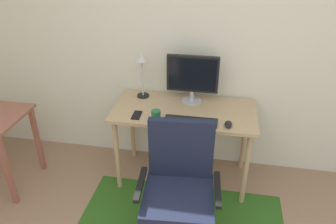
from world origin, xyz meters
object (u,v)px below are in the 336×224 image
(desk, at_px, (184,118))
(office_chair, at_px, (179,198))
(keyboard, at_px, (191,121))
(coffee_cup, at_px, (156,116))
(computer_mouse, at_px, (228,124))
(cell_phone, at_px, (137,115))
(monitor, at_px, (193,76))
(desk_lamp, at_px, (142,67))

(desk, relative_size, office_chair, 1.29)
(keyboard, distance_m, coffee_cup, 0.28)
(office_chair, bearing_deg, computer_mouse, 53.22)
(coffee_cup, relative_size, cell_phone, 0.65)
(monitor, bearing_deg, office_chair, -88.66)
(desk, xyz_separation_m, coffee_cup, (-0.20, -0.23, 0.13))
(coffee_cup, distance_m, cell_phone, 0.19)
(keyboard, relative_size, coffee_cup, 4.74)
(keyboard, relative_size, desk_lamp, 1.05)
(desk, bearing_deg, monitor, 75.49)
(desk, relative_size, computer_mouse, 11.89)
(computer_mouse, bearing_deg, cell_phone, 177.40)
(coffee_cup, xyz_separation_m, cell_phone, (-0.18, 0.05, -0.04))
(desk_lamp, distance_m, office_chair, 1.20)
(monitor, relative_size, keyboard, 1.06)
(desk_lamp, relative_size, office_chair, 0.43)
(desk, height_order, office_chair, office_chair)
(keyboard, relative_size, computer_mouse, 4.13)
(cell_phone, height_order, desk_lamp, desk_lamp)
(monitor, relative_size, office_chair, 0.47)
(desk_lamp, bearing_deg, computer_mouse, -26.75)
(cell_phone, bearing_deg, monitor, 38.45)
(keyboard, xyz_separation_m, office_chair, (-0.01, -0.51, -0.35))
(monitor, height_order, desk_lamp, monitor)
(keyboard, xyz_separation_m, computer_mouse, (0.30, -0.01, 0.01))
(computer_mouse, bearing_deg, coffee_cup, -178.55)
(desk, bearing_deg, cell_phone, -154.51)
(desk_lamp, bearing_deg, cell_phone, -84.31)
(desk, bearing_deg, computer_mouse, -29.57)
(computer_mouse, xyz_separation_m, office_chair, (-0.31, -0.50, -0.36))
(coffee_cup, bearing_deg, monitor, 58.09)
(computer_mouse, distance_m, office_chair, 0.69)
(desk, height_order, keyboard, keyboard)
(computer_mouse, height_order, coffee_cup, coffee_cup)
(desk, height_order, cell_phone, cell_phone)
(desk, relative_size, desk_lamp, 3.01)
(computer_mouse, relative_size, office_chair, 0.11)
(coffee_cup, bearing_deg, desk_lamp, 117.04)
(computer_mouse, relative_size, coffee_cup, 1.15)
(keyboard, distance_m, office_chair, 0.62)
(computer_mouse, relative_size, desk_lamp, 0.25)
(computer_mouse, xyz_separation_m, coffee_cup, (-0.58, -0.01, 0.03))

